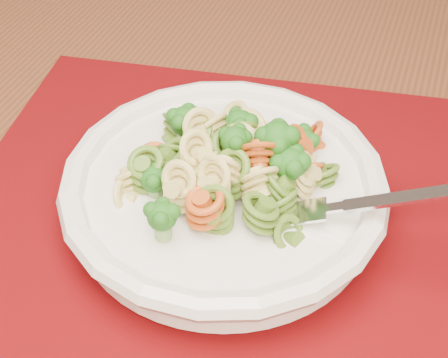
# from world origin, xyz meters

# --- Properties ---
(dining_table) EXTENTS (1.59, 1.20, 0.70)m
(dining_table) POSITION_xyz_m (-0.11, 0.68, 0.61)
(dining_table) COLOR #572C18
(dining_table) RESTS_ON ground
(placemat) EXTENTS (0.48, 0.39, 0.00)m
(placemat) POSITION_xyz_m (-0.13, 0.54, 0.70)
(placemat) COLOR #4E0304
(placemat) RESTS_ON dining_table
(pasta_bowl) EXTENTS (0.25, 0.25, 0.05)m
(pasta_bowl) POSITION_xyz_m (-0.14, 0.53, 0.73)
(pasta_bowl) COLOR silver
(pasta_bowl) RESTS_ON placemat
(pasta_broccoli_heap) EXTENTS (0.21, 0.21, 0.06)m
(pasta_broccoli_heap) POSITION_xyz_m (-0.14, 0.53, 0.75)
(pasta_broccoli_heap) COLOR #D1BC67
(pasta_broccoli_heap) RESTS_ON pasta_bowl
(fork) EXTENTS (0.18, 0.02, 0.08)m
(fork) POSITION_xyz_m (-0.08, 0.50, 0.75)
(fork) COLOR silver
(fork) RESTS_ON pasta_bowl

